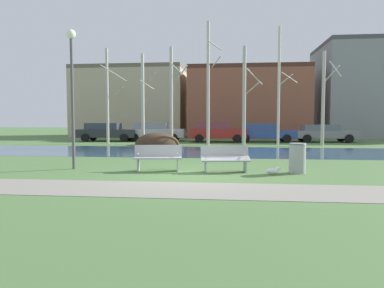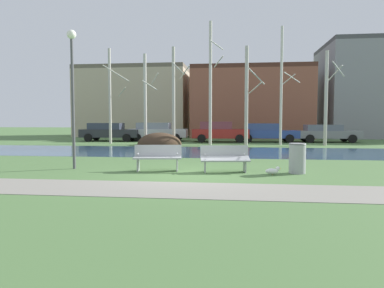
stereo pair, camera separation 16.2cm
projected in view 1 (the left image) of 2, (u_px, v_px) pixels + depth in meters
ground_plane at (208, 149)px, 21.03m from camera, size 120.00×120.00×0.00m
paved_path_strip at (178, 190)px, 8.75m from camera, size 60.00×2.04×0.01m
river_band at (206, 152)px, 19.33m from camera, size 80.00×6.68×0.01m
soil_mound at (157, 145)px, 24.39m from camera, size 3.07×2.62×1.74m
bench_left at (158, 157)px, 11.96m from camera, size 1.66×0.77×0.87m
bench_right at (225, 158)px, 11.72m from camera, size 1.66×0.77×0.87m
trash_bin at (297, 158)px, 11.46m from camera, size 0.55×0.55×0.97m
seagull at (273, 171)px, 11.11m from camera, size 0.48×0.18×0.27m
streetlamp at (72, 75)px, 12.27m from camera, size 0.32×0.32×4.82m
birch_far_left at (108, 95)px, 25.69m from camera, size 1.59×2.76×6.88m
birch_left at (143, 98)px, 25.06m from camera, size 1.11×1.89×6.37m
birch_center_left at (172, 95)px, 24.74m from camera, size 1.29×1.98×6.78m
birch_center at (208, 83)px, 24.43m from camera, size 1.01×1.78×8.44m
birch_center_right at (245, 95)px, 24.48m from camera, size 1.36×2.27×6.77m
birch_right at (279, 86)px, 24.46m from camera, size 1.34×2.16×8.11m
birch_far_right at (324, 97)px, 24.05m from camera, size 1.25×2.13×6.36m
parked_van_nearest_dark at (107, 132)px, 29.04m from camera, size 4.81×2.19×1.48m
parked_sedan_second_silver at (155, 131)px, 29.21m from camera, size 4.81×2.18×1.51m
parked_hatch_third_red at (217, 131)px, 27.89m from camera, size 4.44×2.09×1.61m
parked_wagon_fourth_blue at (263, 132)px, 27.93m from camera, size 4.80×2.09×1.46m
parked_suv_fifth_grey at (323, 133)px, 27.69m from camera, size 4.78×2.17×1.37m
building_beige_block at (133, 102)px, 38.55m from camera, size 11.44×7.30×7.28m
building_brick_low at (247, 103)px, 36.26m from camera, size 11.54×7.56×6.92m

